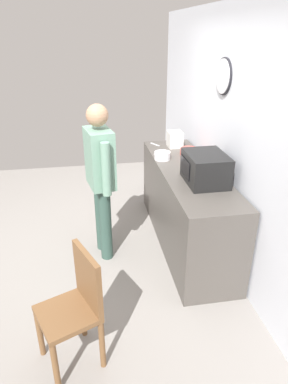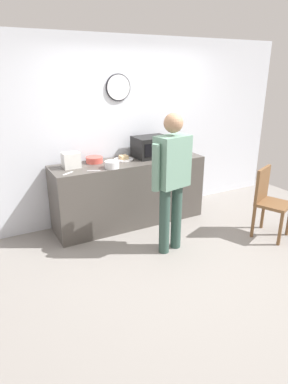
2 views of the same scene
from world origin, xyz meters
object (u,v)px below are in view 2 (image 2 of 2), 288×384
at_px(salad_bowl, 112,165).
at_px(spoon_utensil, 94,171).
at_px(microwave, 151,147).
at_px(fork_utensil, 68,173).
at_px(sandwich_plate, 124,159).
at_px(cereal_bowl, 94,160).
at_px(person_standing, 172,174).
at_px(toaster, 71,160).
at_px(wooden_chair, 268,199).

bearing_deg(salad_bowl, spoon_utensil, -175.29).
relative_size(microwave, spoon_utensil, 2.94).
bearing_deg(fork_utensil, microwave, 10.44).
xyz_separation_m(microwave, sandwich_plate, (-0.43, 0.03, -0.13)).
height_order(salad_bowl, cereal_bowl, salad_bowl).
bearing_deg(person_standing, salad_bowl, 120.12).
relative_size(microwave, toaster, 2.27).
bearing_deg(fork_utensil, toaster, 63.49).
relative_size(spoon_utensil, person_standing, 0.10).
xyz_separation_m(sandwich_plate, person_standing, (0.13, -1.06, 0.04)).
bearing_deg(fork_utensil, spoon_utensil, -8.87).
xyz_separation_m(salad_bowl, cereal_bowl, (-0.11, 0.37, -0.01)).
bearing_deg(salad_bowl, sandwich_plate, 44.54).
relative_size(microwave, wooden_chair, 0.53).
bearing_deg(fork_utensil, wooden_chair, -23.93).
relative_size(sandwich_plate, person_standing, 0.16).
distance_m(sandwich_plate, fork_utensil, 0.93).
bearing_deg(spoon_utensil, salad_bowl, 4.71).
height_order(sandwich_plate, spoon_utensil, sandwich_plate).
bearing_deg(spoon_utensil, fork_utensil, 171.13).
bearing_deg(cereal_bowl, salad_bowl, -73.64).
bearing_deg(fork_utensil, person_standing, -37.63).
height_order(salad_bowl, toaster, toaster).
relative_size(microwave, person_standing, 0.29).
height_order(salad_bowl, person_standing, person_standing).
relative_size(spoon_utensil, wooden_chair, 0.18).
bearing_deg(cereal_bowl, spoon_utensil, -111.50).
height_order(toaster, person_standing, person_standing).
bearing_deg(cereal_bowl, toaster, -164.42).
xyz_separation_m(sandwich_plate, cereal_bowl, (-0.42, 0.06, 0.02)).
xyz_separation_m(microwave, cereal_bowl, (-0.85, 0.09, -0.11)).
height_order(microwave, sandwich_plate, microwave).
xyz_separation_m(cereal_bowl, spoon_utensil, (-0.15, -0.39, -0.04)).
bearing_deg(person_standing, cereal_bowl, 115.95).
xyz_separation_m(microwave, salad_bowl, (-0.74, -0.27, -0.10)).
height_order(sandwich_plate, toaster, toaster).
bearing_deg(microwave, spoon_utensil, -163.68).
relative_size(microwave, cereal_bowl, 2.16).
xyz_separation_m(sandwich_plate, toaster, (-0.77, -0.04, 0.08)).
bearing_deg(wooden_chair, microwave, 129.32).
relative_size(toaster, person_standing, 0.13).
height_order(salad_bowl, wooden_chair, salad_bowl).
distance_m(toaster, wooden_chair, 2.66).
height_order(toaster, wooden_chair, toaster).
relative_size(microwave, sandwich_plate, 1.82).
xyz_separation_m(sandwich_plate, spoon_utensil, (-0.57, -0.33, -0.01)).
relative_size(microwave, fork_utensil, 2.94).
bearing_deg(salad_bowl, cereal_bowl, 106.36).
relative_size(salad_bowl, toaster, 0.86).
bearing_deg(microwave, cereal_bowl, 173.67).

